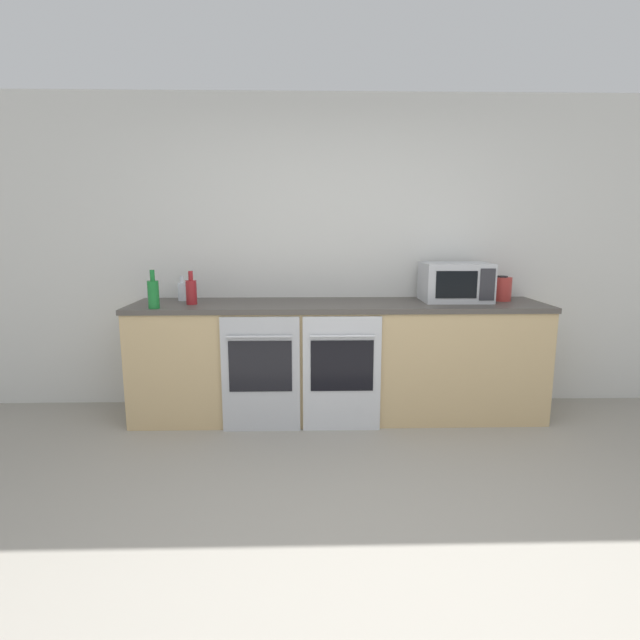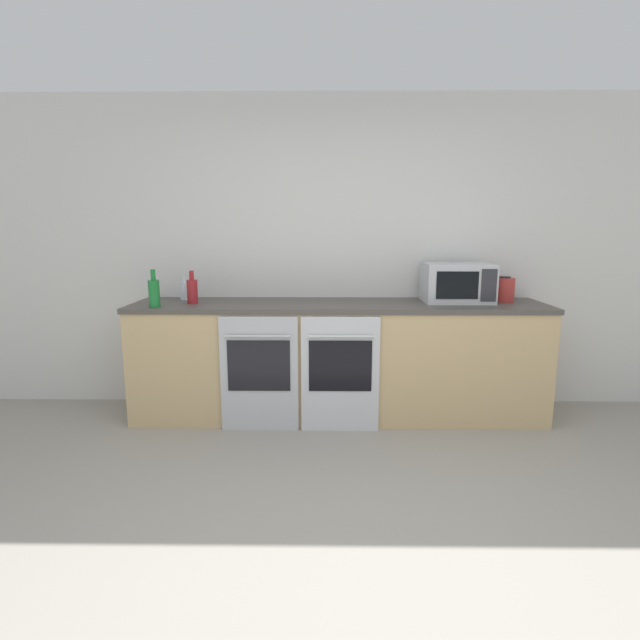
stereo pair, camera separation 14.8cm
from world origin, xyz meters
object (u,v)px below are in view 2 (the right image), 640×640
object	(u,v)px
bottle_red	(192,291)
bottle_green	(154,293)
kettle	(504,289)
microwave	(457,283)
oven_left	(259,373)
bottle_clear	(184,290)
oven_right	(340,374)

from	to	relation	value
bottle_red	bottle_green	bearing A→B (deg)	-139.41
bottle_red	kettle	bearing A→B (deg)	3.39
microwave	bottle_green	world-z (taller)	microwave
oven_left	kettle	world-z (taller)	kettle
bottle_red	kettle	size ratio (longest dim) A/B	1.28
microwave	bottle_red	distance (m)	2.11
kettle	bottle_clear	bearing A→B (deg)	178.73
bottle_green	kettle	distance (m)	2.75
bottle_green	oven_right	bearing A→B (deg)	-3.66
oven_left	oven_right	xyz separation A→B (m)	(0.61, 0.00, 0.00)
oven_right	kettle	distance (m)	1.52
bottle_green	bottle_red	world-z (taller)	bottle_green
oven_right	kettle	xyz separation A→B (m)	(1.34, 0.44, 0.58)
bottle_green	bottle_red	xyz separation A→B (m)	(0.23, 0.20, -0.01)
oven_left	microwave	xyz separation A→B (m)	(1.55, 0.41, 0.64)
oven_left	kettle	size ratio (longest dim) A/B	4.33
kettle	oven_right	bearing A→B (deg)	-161.91
bottle_clear	bottle_red	world-z (taller)	bottle_red
bottle_clear	bottle_red	distance (m)	0.24
bottle_green	bottle_clear	xyz separation A→B (m)	(0.11, 0.40, -0.03)
kettle	microwave	bearing A→B (deg)	-176.54
microwave	kettle	world-z (taller)	microwave
bottle_green	kettle	xyz separation A→B (m)	(2.73, 0.35, -0.01)
microwave	kettle	distance (m)	0.39
oven_right	kettle	size ratio (longest dim) A/B	4.33
bottle_green	bottle_clear	bearing A→B (deg)	74.64
oven_right	bottle_green	distance (m)	1.52
bottle_clear	oven_left	bearing A→B (deg)	-36.22
bottle_clear	bottle_red	bearing A→B (deg)	-59.50
bottle_green	oven_left	bearing A→B (deg)	-6.47
oven_left	microwave	bearing A→B (deg)	14.88
oven_left	microwave	world-z (taller)	microwave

